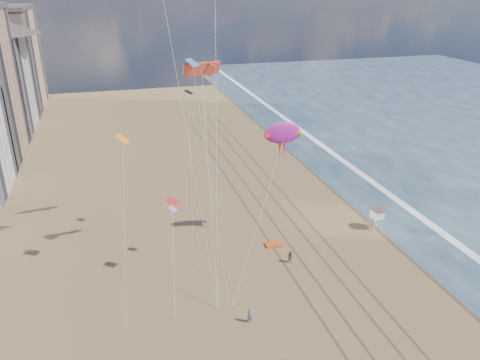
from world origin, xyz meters
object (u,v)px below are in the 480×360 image
Objects in this scene: show_kite at (282,133)px; kite_flyer_a at (250,315)px; lifeguard_stand at (377,214)px; kite_flyer_b at (290,257)px; grounded_kite at (273,245)px.

kite_flyer_a is at bearing -119.76° from show_kite.
lifeguard_stand reaches higher than kite_flyer_b.
show_kite is (-14.31, 1.31, 12.74)m from lifeguard_stand.
lifeguard_stand is at bearing 30.71° from kite_flyer_a.
lifeguard_stand is 19.21m from show_kite.
lifeguard_stand is at bearing 62.48° from kite_flyer_b.
grounded_kite is 1.22× the size of kite_flyer_a.
lifeguard_stand is 1.80× the size of kite_flyer_a.
kite_flyer_b is (-15.02, -4.83, -1.61)m from lifeguard_stand.
kite_flyer_b is at bearing 48.17° from kite_flyer_a.
lifeguard_stand reaches higher than kite_flyer_a.
kite_flyer_b is (-0.71, -6.14, -14.35)m from show_kite.
kite_flyer_a reaches higher than grounded_kite.
kite_flyer_a is (-23.16, -14.16, -1.57)m from lifeguard_stand.
show_kite is 22.86m from kite_flyer_a.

